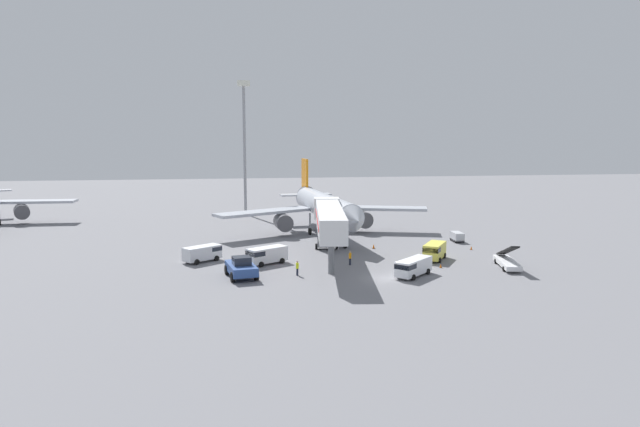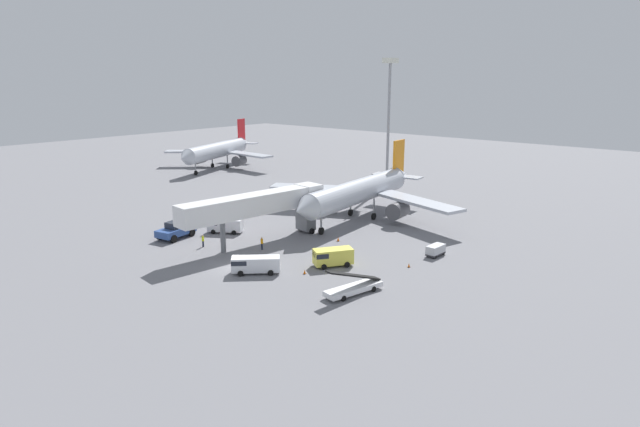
{
  "view_description": "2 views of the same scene",
  "coord_description": "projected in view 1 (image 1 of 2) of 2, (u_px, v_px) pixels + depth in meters",
  "views": [
    {
      "loc": [
        -16.94,
        -60.57,
        15.87
      ],
      "look_at": [
        -4.16,
        23.42,
        4.22
      ],
      "focal_mm": 32.57,
      "sensor_mm": 36.0,
      "label": 1
    },
    {
      "loc": [
        47.29,
        -39.43,
        22.25
      ],
      "look_at": [
        -3.57,
        20.17,
        2.4
      ],
      "focal_mm": 30.19,
      "sensor_mm": 36.0,
      "label": 2
    }
  ],
  "objects": [
    {
      "name": "ground_plane",
      "position": [
        389.0,
        279.0,
        64.0
      ],
      "size": [
        300.0,
        300.0,
        0.0
      ],
      "primitive_type": "plane",
      "color": "slate"
    },
    {
      "name": "airplane_at_gate",
      "position": [
        324.0,
        207.0,
        91.74
      ],
      "size": [
        34.89,
        34.36,
        11.49
      ],
      "color": "#B7BCC6",
      "rests_on": "ground"
    },
    {
      "name": "jet_bridge",
      "position": [
        329.0,
        219.0,
        72.0
      ],
      "size": [
        6.0,
        22.6,
        7.12
      ],
      "color": "silver",
      "rests_on": "ground"
    },
    {
      "name": "pushback_tug",
      "position": [
        241.0,
        268.0,
        64.52
      ],
      "size": [
        3.8,
        5.99,
        2.43
      ],
      "color": "#2D4C8E",
      "rests_on": "ground"
    },
    {
      "name": "belt_loader_truck",
      "position": [
        507.0,
        261.0,
        69.44
      ],
      "size": [
        3.26,
        7.13,
        3.26
      ],
      "color": "white",
      "rests_on": "ground"
    },
    {
      "name": "service_van_mid_center",
      "position": [
        266.0,
        255.0,
        71.17
      ],
      "size": [
        5.31,
        4.32,
        2.07
      ],
      "color": "white",
      "rests_on": "ground"
    },
    {
      "name": "service_van_rear_right",
      "position": [
        413.0,
        266.0,
        64.99
      ],
      "size": [
        5.29,
        5.19,
        1.99
      ],
      "color": "white",
      "rests_on": "ground"
    },
    {
      "name": "service_van_far_left",
      "position": [
        434.0,
        251.0,
        73.44
      ],
      "size": [
        4.22,
        5.03,
        2.15
      ],
      "color": "#E5DB4C",
      "rests_on": "ground"
    },
    {
      "name": "service_van_far_right",
      "position": [
        203.0,
        253.0,
        72.67
      ],
      "size": [
        4.95,
        4.43,
        1.97
      ],
      "color": "silver",
      "rests_on": "ground"
    },
    {
      "name": "baggage_cart_mid_left",
      "position": [
        457.0,
        236.0,
        86.03
      ],
      "size": [
        1.46,
        2.83,
        1.43
      ],
      "color": "#38383D",
      "rests_on": "ground"
    },
    {
      "name": "ground_crew_worker_foreground",
      "position": [
        297.0,
        268.0,
        65.47
      ],
      "size": [
        0.42,
        0.42,
        1.69
      ],
      "color": "#1E2333",
      "rests_on": "ground"
    },
    {
      "name": "ground_crew_worker_midground",
      "position": [
        350.0,
        258.0,
        70.73
      ],
      "size": [
        0.47,
        0.47,
        1.74
      ],
      "color": "#1E2333",
      "rests_on": "ground"
    },
    {
      "name": "safety_cone_alpha",
      "position": [
        471.0,
        248.0,
        80.22
      ],
      "size": [
        0.33,
        0.33,
        0.51
      ],
      "color": "black",
      "rests_on": "ground"
    },
    {
      "name": "safety_cone_bravo",
      "position": [
        374.0,
        246.0,
        81.0
      ],
      "size": [
        0.4,
        0.4,
        0.61
      ],
      "color": "black",
      "rests_on": "ground"
    },
    {
      "name": "safety_cone_charlie",
      "position": [
        441.0,
        266.0,
        69.35
      ],
      "size": [
        0.34,
        0.34,
        0.52
      ],
      "color": "black",
      "rests_on": "ground"
    },
    {
      "name": "apron_light_mast",
      "position": [
        244.0,
        123.0,
        112.79
      ],
      "size": [
        2.4,
        2.4,
        26.06
      ],
      "color": "#93969B",
      "rests_on": "ground"
    }
  ]
}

